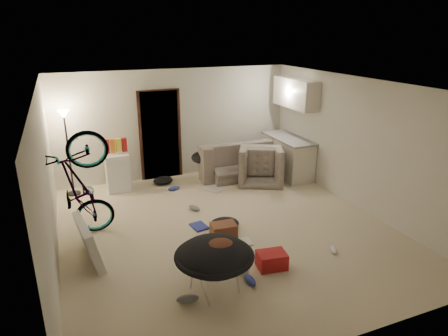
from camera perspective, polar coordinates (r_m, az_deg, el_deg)
name	(u,v)px	position (r m, az deg, el deg)	size (l,w,h in m)	color
floor	(226,229)	(7.14, 0.22, -8.64)	(5.50, 6.00, 0.02)	beige
ceiling	(226,84)	(6.36, 0.25, 11.85)	(5.50, 6.00, 0.02)	white
wall_back	(176,124)	(9.40, -6.87, 6.32)	(5.50, 0.02, 2.50)	beige
wall_front	(340,247)	(4.26, 16.25, -10.83)	(5.50, 0.02, 2.50)	beige
wall_left	(46,184)	(6.20, -24.08, -2.11)	(0.02, 6.00, 2.50)	beige
wall_right	(359,144)	(8.07, 18.68, 3.28)	(0.02, 6.00, 2.50)	beige
doorway	(160,135)	(9.32, -9.12, 4.64)	(0.85, 0.10, 2.04)	black
door_trim	(160,136)	(9.29, -9.07, 4.60)	(0.97, 0.04, 2.10)	#321911
floor_lamp	(66,135)	(8.72, -21.61, 4.46)	(0.28, 0.28, 1.81)	black
kitchen_counter	(287,157)	(9.65, 9.03, 1.58)	(0.60, 1.50, 0.88)	beige
counter_top	(288,138)	(9.52, 9.18, 4.21)	(0.64, 1.54, 0.04)	gray
kitchen_uppers	(296,93)	(9.38, 10.21, 10.49)	(0.38, 1.40, 0.65)	beige
sofa	(241,162)	(9.61, 2.38, 0.93)	(2.15, 0.84, 0.63)	#353C36
armchair	(260,167)	(9.25, 5.18, 0.18)	(0.98, 0.86, 0.64)	#353C36
bicycle	(83,210)	(7.05, -19.47, -5.62)	(0.66, 1.90, 1.00)	black
book_asset	(230,257)	(6.28, 0.92, -12.66)	(0.17, 0.23, 0.02)	#A9191B
mini_fridge	(118,172)	(8.92, -14.95, -0.53)	(0.48, 0.48, 0.82)	white
snack_box_0	(107,146)	(8.73, -16.38, 2.97)	(0.10, 0.07, 0.30)	#A9191B
snack_box_1	(113,146)	(8.74, -15.61, 3.06)	(0.10, 0.07, 0.30)	orange
snack_box_2	(119,145)	(8.76, -14.83, 3.16)	(0.10, 0.07, 0.30)	yellow
snack_box_3	(124,145)	(8.77, -14.06, 3.25)	(0.10, 0.07, 0.30)	#A9191B
saucer_chair	(214,262)	(5.36, -1.39, -13.30)	(1.05, 1.05, 0.75)	silver
hoodie	(219,249)	(5.25, -0.76, -11.43)	(0.48, 0.40, 0.22)	#592E1E
sofa_drape	(203,157)	(9.20, -3.00, 1.56)	(0.56, 0.46, 0.28)	black
tv_box	(88,241)	(6.40, -18.81, -9.90)	(0.12, 0.97, 0.64)	silver
drink_case_a	(224,230)	(6.81, -0.06, -8.89)	(0.42, 0.30, 0.24)	brown
drink_case_b	(272,260)	(6.05, 6.82, -12.93)	(0.42, 0.31, 0.24)	#A9191B
juicer	(244,268)	(5.90, 2.87, -14.10)	(0.15, 0.15, 0.22)	beige
newspaper	(213,188)	(8.87, -1.57, -2.80)	(0.44, 0.57, 0.01)	#B6B1A8
book_blue	(199,226)	(7.17, -3.58, -8.32)	(0.24, 0.33, 0.03)	#293394
book_white	(245,242)	(6.69, 2.98, -10.48)	(0.21, 0.27, 0.02)	silver
shoe_0	(174,188)	(8.76, -7.20, -2.90)	(0.26, 0.11, 0.10)	#293394
shoe_1	(194,208)	(7.78, -4.24, -5.74)	(0.28, 0.11, 0.10)	slate
shoe_2	(250,280)	(5.73, 3.76, -15.70)	(0.27, 0.11, 0.10)	#293394
shoe_3	(188,299)	(5.41, -5.23, -18.12)	(0.29, 0.12, 0.11)	slate
shoe_4	(333,249)	(6.65, 15.36, -11.14)	(0.24, 0.10, 0.09)	white
clothes_lump_a	(224,224)	(7.09, 0.07, -7.98)	(0.52, 0.45, 0.17)	black
clothes_lump_b	(163,180)	(9.20, -8.71, -1.75)	(0.46, 0.40, 0.14)	black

